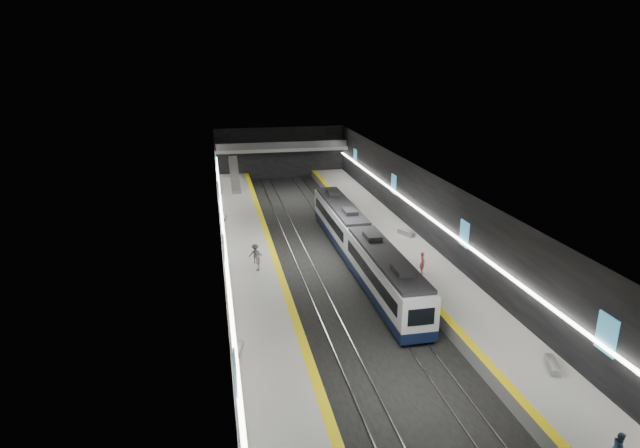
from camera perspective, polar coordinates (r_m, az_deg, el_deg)
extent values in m
plane|color=black|center=(51.71, 0.84, -3.66)|extent=(70.00, 70.00, 0.00)
cube|color=beige|center=(49.33, 0.88, 5.02)|extent=(20.00, 70.00, 0.04)
cube|color=black|center=(49.30, -10.57, -0.13)|extent=(0.04, 70.00, 8.00)
cube|color=black|center=(53.33, 11.42, 1.20)|extent=(0.04, 70.00, 8.00)
cube|color=black|center=(83.96, -4.30, 7.56)|extent=(20.00, 0.04, 8.00)
cube|color=slate|center=(50.55, -7.51, -3.73)|extent=(5.00, 70.00, 1.00)
cube|color=#A2A29D|center=(50.37, -7.53, -3.19)|extent=(5.00, 70.00, 0.02)
cube|color=yellow|center=(50.54, -5.04, -3.01)|extent=(0.60, 70.00, 0.02)
cube|color=slate|center=(53.54, 8.72, -2.53)|extent=(5.00, 70.00, 1.00)
cube|color=#A2A29D|center=(53.36, 8.74, -2.02)|extent=(5.00, 70.00, 0.02)
cube|color=yellow|center=(52.67, 6.49, -2.18)|extent=(0.60, 70.00, 0.02)
cube|color=gray|center=(51.14, -2.69, -3.86)|extent=(0.08, 70.00, 0.12)
cube|color=gray|center=(51.36, -1.10, -3.74)|extent=(0.08, 70.00, 0.12)
cube|color=gray|center=(52.07, 2.76, -3.45)|extent=(0.08, 70.00, 0.12)
cube|color=gray|center=(52.42, 4.29, -3.33)|extent=(0.08, 70.00, 0.12)
cube|color=#0E1734|center=(43.33, 6.91, -7.15)|extent=(2.65, 15.00, 0.80)
cube|color=white|center=(42.66, 6.99, -5.14)|extent=(2.65, 15.00, 2.50)
cube|color=black|center=(42.13, 7.06, -3.39)|extent=(2.44, 14.25, 0.30)
cube|color=black|center=(42.64, 6.99, -5.08)|extent=(2.69, 13.20, 1.00)
cube|color=black|center=(36.32, 10.74, -9.73)|extent=(1.85, 0.05, 1.20)
cube|color=#0E1734|center=(56.71, 2.20, -0.88)|extent=(2.65, 15.00, 0.80)
cube|color=white|center=(56.20, 2.22, 0.71)|extent=(2.65, 15.00, 2.50)
cube|color=black|center=(55.80, 2.23, 2.08)|extent=(2.44, 14.25, 0.30)
cube|color=black|center=(56.19, 2.22, 0.76)|extent=(2.69, 13.20, 1.00)
cube|color=black|center=(49.32, 4.28, -1.88)|extent=(1.85, 0.05, 1.20)
cube|color=#439AC9|center=(26.32, -9.01, -15.78)|extent=(0.10, 1.50, 2.20)
cube|color=#439AC9|center=(41.57, -10.21, -2.81)|extent=(0.10, 1.50, 2.20)
cube|color=#439AC9|center=(58.78, -10.76, 3.30)|extent=(0.10, 1.50, 2.20)
cube|color=#439AC9|center=(75.37, -11.05, 6.48)|extent=(0.10, 1.50, 2.20)
cube|color=#439AC9|center=(33.22, 28.26, -10.30)|extent=(0.10, 1.50, 2.20)
cube|color=#439AC9|center=(46.25, 15.14, -1.01)|extent=(0.10, 1.50, 2.20)
cube|color=#439AC9|center=(62.17, 7.86, 4.25)|extent=(0.10, 1.50, 2.20)
cube|color=#439AC9|center=(78.05, 3.76, 7.16)|extent=(0.10, 1.50, 2.20)
cube|color=white|center=(49.36, -10.32, -0.33)|extent=(0.25, 68.60, 0.12)
cube|color=white|center=(53.31, 11.21, 0.99)|extent=(0.25, 68.60, 0.12)
cube|color=gray|center=(81.83, -4.13, 8.01)|extent=(20.00, 3.00, 0.50)
cube|color=#47474C|center=(80.29, -4.00, 8.36)|extent=(19.60, 0.08, 1.00)
cube|color=#99999E|center=(74.77, -9.11, 5.24)|extent=(1.20, 7.50, 3.92)
cube|color=#99999E|center=(34.91, -8.73, -13.00)|extent=(0.81, 1.65, 0.39)
cube|color=#99999E|center=(60.91, -10.22, 0.62)|extent=(0.68, 1.66, 0.39)
cube|color=#99999E|center=(35.68, 23.58, -13.63)|extent=(1.16, 1.95, 0.46)
cube|color=#99999E|center=(55.65, 9.18, -0.93)|extent=(1.34, 2.12, 0.50)
imported|color=#D64F57|center=(46.19, 10.88, -4.09)|extent=(0.60, 0.78, 1.91)
imported|color=#466698|center=(29.73, 29.33, -20.09)|extent=(0.94, 0.98, 1.60)
imported|color=silver|center=(46.37, -6.60, -3.95)|extent=(0.54, 1.03, 1.67)
imported|color=#44464D|center=(47.85, -6.92, -3.18)|extent=(1.22, 0.77, 1.80)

